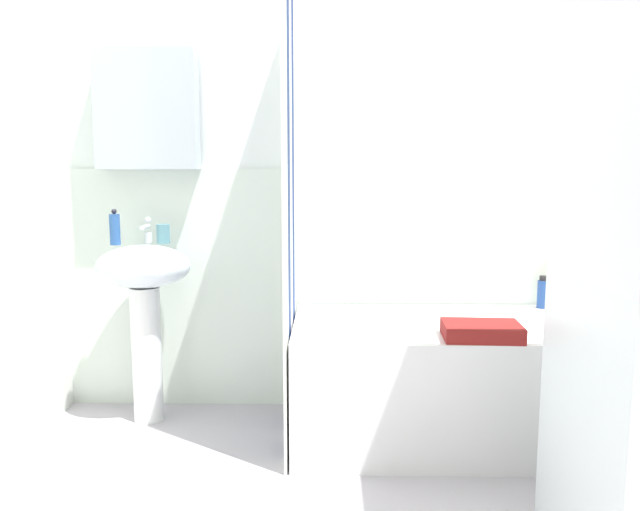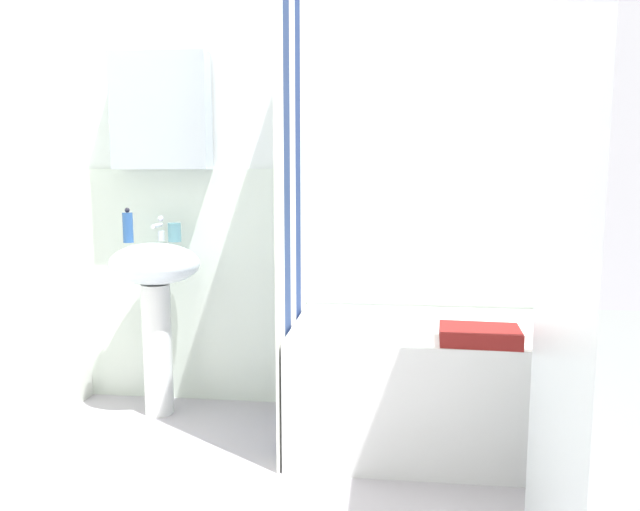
{
  "view_description": "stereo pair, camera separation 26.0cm",
  "coord_description": "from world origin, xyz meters",
  "px_view_note": "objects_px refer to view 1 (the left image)",
  "views": [
    {
      "loc": [
        -0.21,
        -1.78,
        1.18
      ],
      "look_at": [
        -0.25,
        0.79,
        0.83
      ],
      "focal_mm": 34.46,
      "sensor_mm": 36.0,
      "label": 1
    },
    {
      "loc": [
        0.05,
        -1.77,
        1.18
      ],
      "look_at": [
        -0.25,
        0.79,
        0.83
      ],
      "focal_mm": 34.46,
      "sensor_mm": 36.0,
      "label": 2
    }
  ],
  "objects_px": {
    "shampoo_bottle": "(587,290)",
    "conditioner_bottle": "(543,293)",
    "soap_dispenser": "(115,229)",
    "bathtub": "(462,380)",
    "lotion_bottle": "(560,291)",
    "toothbrush_cup": "(163,234)",
    "towel_folded": "(482,331)",
    "sink": "(144,293)"
  },
  "relations": [
    {
      "from": "bathtub",
      "to": "lotion_bottle",
      "type": "bearing_deg",
      "value": 27.62
    },
    {
      "from": "lotion_bottle",
      "to": "toothbrush_cup",
      "type": "bearing_deg",
      "value": -179.34
    },
    {
      "from": "bathtub",
      "to": "lotion_bottle",
      "type": "distance_m",
      "value": 0.68
    },
    {
      "from": "sink",
      "to": "conditioner_bottle",
      "type": "height_order",
      "value": "sink"
    },
    {
      "from": "toothbrush_cup",
      "to": "bathtub",
      "type": "relative_size",
      "value": 0.06
    },
    {
      "from": "shampoo_bottle",
      "to": "lotion_bottle",
      "type": "relative_size",
      "value": 1.09
    },
    {
      "from": "conditioner_bottle",
      "to": "towel_folded",
      "type": "xyz_separation_m",
      "value": [
        -0.43,
        -0.56,
        -0.04
      ]
    },
    {
      "from": "conditioner_bottle",
      "to": "soap_dispenser",
      "type": "bearing_deg",
      "value": -176.8
    },
    {
      "from": "conditioner_bottle",
      "to": "sink",
      "type": "bearing_deg",
      "value": -176.29
    },
    {
      "from": "soap_dispenser",
      "to": "shampoo_bottle",
      "type": "height_order",
      "value": "soap_dispenser"
    },
    {
      "from": "sink",
      "to": "shampoo_bottle",
      "type": "relative_size",
      "value": 4.1
    },
    {
      "from": "towel_folded",
      "to": "shampoo_bottle",
      "type": "bearing_deg",
      "value": 40.14
    },
    {
      "from": "soap_dispenser",
      "to": "toothbrush_cup",
      "type": "relative_size",
      "value": 1.83
    },
    {
      "from": "towel_folded",
      "to": "lotion_bottle",
      "type": "bearing_deg",
      "value": 46.61
    },
    {
      "from": "toothbrush_cup",
      "to": "bathtub",
      "type": "xyz_separation_m",
      "value": [
        1.38,
        -0.25,
        -0.63
      ]
    },
    {
      "from": "sink",
      "to": "lotion_bottle",
      "type": "relative_size",
      "value": 4.47
    },
    {
      "from": "soap_dispenser",
      "to": "toothbrush_cup",
      "type": "xyz_separation_m",
      "value": [
        0.21,
        0.06,
        -0.03
      ]
    },
    {
      "from": "shampoo_bottle",
      "to": "conditioner_bottle",
      "type": "distance_m",
      "value": 0.2
    },
    {
      "from": "lotion_bottle",
      "to": "conditioner_bottle",
      "type": "bearing_deg",
      "value": 157.09
    },
    {
      "from": "soap_dispenser",
      "to": "bathtub",
      "type": "bearing_deg",
      "value": -6.73
    },
    {
      "from": "toothbrush_cup",
      "to": "shampoo_bottle",
      "type": "xyz_separation_m",
      "value": [
        2.02,
        0.02,
        -0.27
      ]
    },
    {
      "from": "toothbrush_cup",
      "to": "towel_folded",
      "type": "xyz_separation_m",
      "value": [
        1.39,
        -0.51,
        -0.33
      ]
    },
    {
      "from": "shampoo_bottle",
      "to": "towel_folded",
      "type": "distance_m",
      "value": 0.83
    },
    {
      "from": "soap_dispenser",
      "to": "lotion_bottle",
      "type": "distance_m",
      "value": 2.13
    },
    {
      "from": "sink",
      "to": "toothbrush_cup",
      "type": "bearing_deg",
      "value": 42.03
    },
    {
      "from": "conditioner_bottle",
      "to": "bathtub",
      "type": "bearing_deg",
      "value": -145.93
    },
    {
      "from": "toothbrush_cup",
      "to": "conditioner_bottle",
      "type": "distance_m",
      "value": 1.85
    },
    {
      "from": "conditioner_bottle",
      "to": "shampoo_bottle",
      "type": "bearing_deg",
      "value": -8.89
    },
    {
      "from": "soap_dispenser",
      "to": "conditioner_bottle",
      "type": "distance_m",
      "value": 2.06
    },
    {
      "from": "bathtub",
      "to": "towel_folded",
      "type": "xyz_separation_m",
      "value": [
        0.02,
        -0.26,
        0.29
      ]
    },
    {
      "from": "soap_dispenser",
      "to": "lotion_bottle",
      "type": "bearing_deg",
      "value": 2.27
    },
    {
      "from": "sink",
      "to": "towel_folded",
      "type": "distance_m",
      "value": 1.54
    },
    {
      "from": "sink",
      "to": "soap_dispenser",
      "type": "xyz_separation_m",
      "value": [
        -0.13,
        0.01,
        0.3
      ]
    },
    {
      "from": "toothbrush_cup",
      "to": "lotion_bottle",
      "type": "height_order",
      "value": "toothbrush_cup"
    },
    {
      "from": "lotion_bottle",
      "to": "bathtub",
      "type": "bearing_deg",
      "value": -152.38
    },
    {
      "from": "bathtub",
      "to": "soap_dispenser",
      "type": "bearing_deg",
      "value": 173.27
    },
    {
      "from": "shampoo_bottle",
      "to": "conditioner_bottle",
      "type": "height_order",
      "value": "shampoo_bottle"
    },
    {
      "from": "conditioner_bottle",
      "to": "toothbrush_cup",
      "type": "bearing_deg",
      "value": -178.36
    },
    {
      "from": "sink",
      "to": "lotion_bottle",
      "type": "xyz_separation_m",
      "value": [
        1.97,
        0.09,
        -0.0
      ]
    },
    {
      "from": "shampoo_bottle",
      "to": "soap_dispenser",
      "type": "bearing_deg",
      "value": -177.88
    },
    {
      "from": "soap_dispenser",
      "to": "towel_folded",
      "type": "xyz_separation_m",
      "value": [
        1.6,
        -0.45,
        -0.36
      ]
    },
    {
      "from": "bathtub",
      "to": "towel_folded",
      "type": "distance_m",
      "value": 0.39
    }
  ]
}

